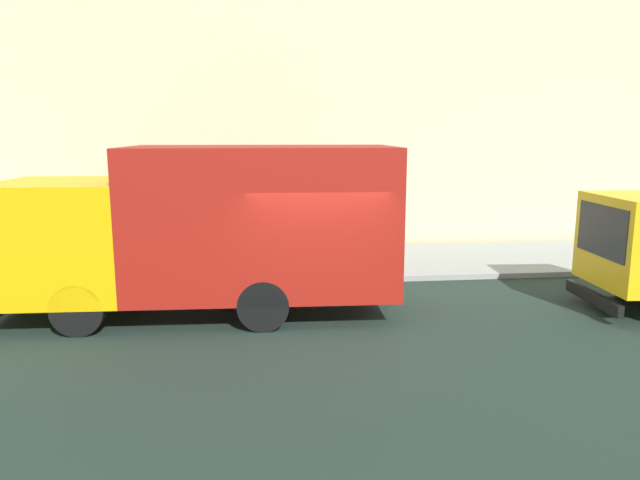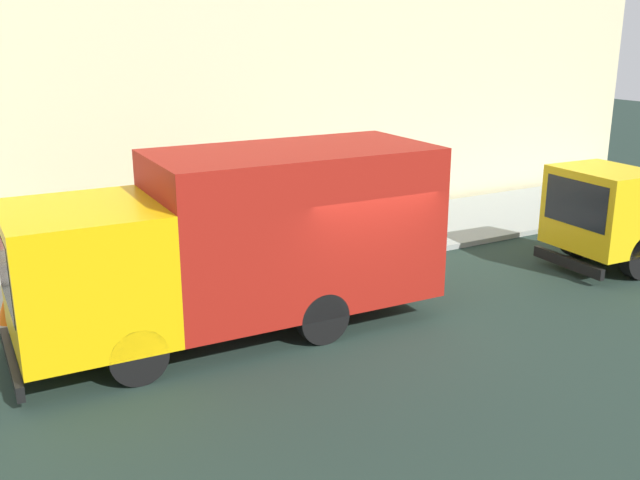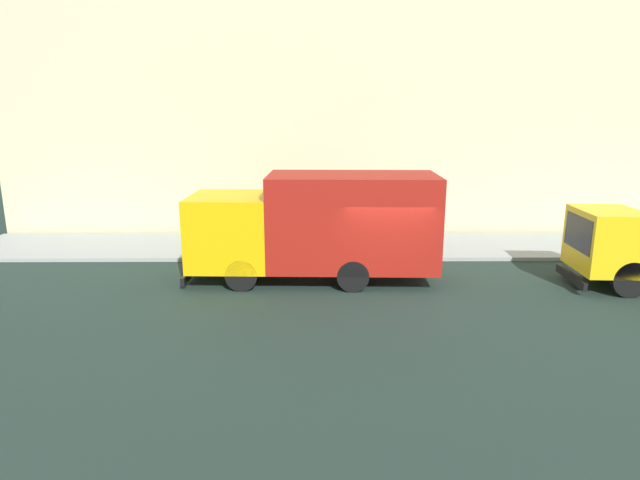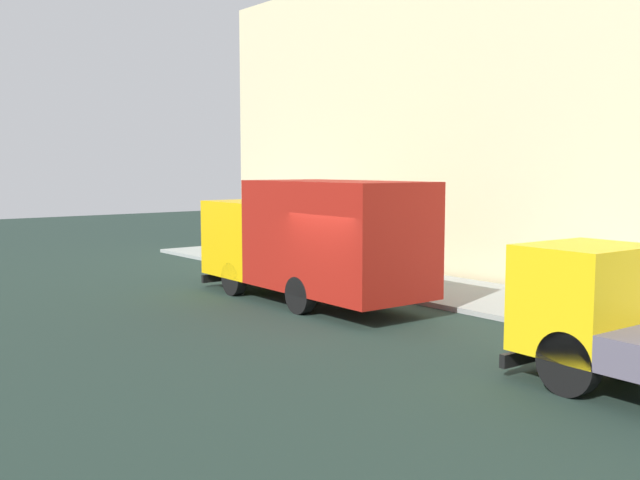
{
  "view_description": "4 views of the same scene",
  "coord_description": "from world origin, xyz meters",
  "px_view_note": "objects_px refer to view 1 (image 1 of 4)",
  "views": [
    {
      "loc": [
        -10.27,
        1.07,
        3.54
      ],
      "look_at": [
        1.42,
        -0.2,
        1.35
      ],
      "focal_mm": 32.9,
      "sensor_mm": 36.0,
      "label": 1
    },
    {
      "loc": [
        -10.26,
        6.82,
        5.34
      ],
      "look_at": [
        1.75,
        -0.02,
        1.24
      ],
      "focal_mm": 40.69,
      "sensor_mm": 36.0,
      "label": 2
    },
    {
      "loc": [
        -14.88,
        2.05,
        5.12
      ],
      "look_at": [
        0.78,
        1.94,
        1.31
      ],
      "focal_mm": 30.12,
      "sensor_mm": 36.0,
      "label": 3
    },
    {
      "loc": [
        -10.59,
        -12.87,
        3.59
      ],
      "look_at": [
        1.23,
        1.9,
        1.67
      ],
      "focal_mm": 40.22,
      "sensor_mm": 36.0,
      "label": 4
    }
  ],
  "objects_px": {
    "pedestrian_standing": "(68,231)",
    "street_sign_post": "(174,219)",
    "large_utility_truck": "(210,226)",
    "pedestrian_walking": "(155,227)",
    "traffic_cone_orange": "(55,269)"
  },
  "relations": [
    {
      "from": "traffic_cone_orange",
      "to": "street_sign_post",
      "type": "xyz_separation_m",
      "value": [
        0.15,
        -2.68,
        1.09
      ]
    },
    {
      "from": "pedestrian_walking",
      "to": "pedestrian_standing",
      "type": "distance_m",
      "value": 2.19
    },
    {
      "from": "large_utility_truck",
      "to": "pedestrian_walking",
      "type": "bearing_deg",
      "value": 22.88
    },
    {
      "from": "pedestrian_walking",
      "to": "traffic_cone_orange",
      "type": "bearing_deg",
      "value": 39.84
    },
    {
      "from": "traffic_cone_orange",
      "to": "large_utility_truck",
      "type": "bearing_deg",
      "value": -120.93
    },
    {
      "from": "traffic_cone_orange",
      "to": "pedestrian_standing",
      "type": "bearing_deg",
      "value": 8.31
    },
    {
      "from": "pedestrian_standing",
      "to": "large_utility_truck",
      "type": "bearing_deg",
      "value": -156.74
    },
    {
      "from": "pedestrian_walking",
      "to": "traffic_cone_orange",
      "type": "relative_size",
      "value": 2.47
    },
    {
      "from": "large_utility_truck",
      "to": "pedestrian_standing",
      "type": "bearing_deg",
      "value": 44.28
    },
    {
      "from": "large_utility_truck",
      "to": "pedestrian_standing",
      "type": "height_order",
      "value": "large_utility_truck"
    },
    {
      "from": "pedestrian_standing",
      "to": "street_sign_post",
      "type": "height_order",
      "value": "street_sign_post"
    },
    {
      "from": "pedestrian_walking",
      "to": "pedestrian_standing",
      "type": "height_order",
      "value": "pedestrian_standing"
    },
    {
      "from": "pedestrian_walking",
      "to": "traffic_cone_orange",
      "type": "xyz_separation_m",
      "value": [
        -2.54,
        1.84,
        -0.51
      ]
    },
    {
      "from": "pedestrian_standing",
      "to": "street_sign_post",
      "type": "xyz_separation_m",
      "value": [
        -1.99,
        -3.0,
        0.56
      ]
    },
    {
      "from": "pedestrian_standing",
      "to": "street_sign_post",
      "type": "bearing_deg",
      "value": -142.96
    }
  ]
}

